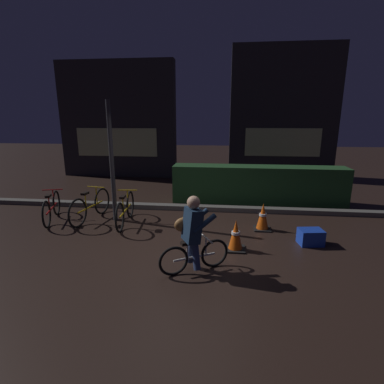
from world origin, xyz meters
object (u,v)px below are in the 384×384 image
Objects in this scene: parked_bike_center_left at (125,210)px; traffic_cone_near at (236,236)px; blue_crate at (311,237)px; traffic_cone_far at (263,217)px; street_post at (112,163)px; cyclist at (192,234)px; parked_bike_leftmost at (52,208)px; parked_bike_left_mid at (91,206)px.

traffic_cone_near is (2.46, -1.08, -0.06)m from parked_bike_center_left.
traffic_cone_near is 1.31× the size of blue_crate.
street_post is at bearing 176.27° from traffic_cone_far.
blue_crate is 2.53m from cyclist.
parked_bike_center_left is at bearing -108.20° from parked_bike_leftmost.
cyclist is at bearing -129.64° from traffic_cone_near.
traffic_cone_far is (0.61, 1.08, 0.01)m from traffic_cone_near.
parked_bike_left_mid is 1.01× the size of parked_bike_center_left.
cyclist is (2.65, -2.09, 0.28)m from parked_bike_left_mid.
traffic_cone_far is at bearing 60.32° from traffic_cone_near.
parked_bike_left_mid reaches higher than parked_bike_leftmost.
street_post is at bearing -99.57° from parked_bike_leftmost.
cyclist is at bearing -136.60° from parked_bike_leftmost.
cyclist reaches higher than blue_crate.
cyclist reaches higher than parked_bike_left_mid.
traffic_cone_far is at bearing 140.83° from blue_crate.
parked_bike_left_mid is 3.39m from cyclist.
traffic_cone_near is 1.51m from blue_crate.
cyclist is at bearing -119.59° from parked_bike_left_mid.
traffic_cone_far is 1.36× the size of blue_crate.
parked_bike_leftmost is at bearing 173.13° from blue_crate.
parked_bike_center_left is 3.97m from blue_crate.
parked_bike_leftmost reaches higher than traffic_cone_far.
traffic_cone_near is at bearing -101.63° from parked_bike_left_mid.
parked_bike_center_left reaches higher than blue_crate.
cyclist is (1.75, -1.93, 0.29)m from parked_bike_center_left.
street_post reaches higher than blue_crate.
parked_bike_center_left is at bearing 156.31° from traffic_cone_near.
cyclist is (3.54, -1.94, 0.30)m from parked_bike_leftmost.
traffic_cone_far is at bearing -94.99° from parked_bike_center_left.
cyclist is (-0.70, -0.85, 0.35)m from traffic_cone_near.
parked_bike_left_mid is at bearing -98.02° from parked_bike_leftmost.
parked_bike_center_left is at bearing 103.16° from cyclist.
cyclist is (-1.32, -1.93, 0.34)m from traffic_cone_far.
traffic_cone_near is at bearing -25.00° from street_post.
traffic_cone_far is (4.86, -0.01, -0.04)m from parked_bike_leftmost.
blue_crate is 0.35× the size of cyclist.
parked_bike_left_mid is 2.74× the size of traffic_cone_far.
street_post is 3.09m from cyclist.
traffic_cone_near is (3.36, -1.24, -0.07)m from parked_bike_left_mid.
parked_bike_center_left is 2.62m from cyclist.
parked_bike_left_mid is (-0.57, -0.06, -1.03)m from street_post.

